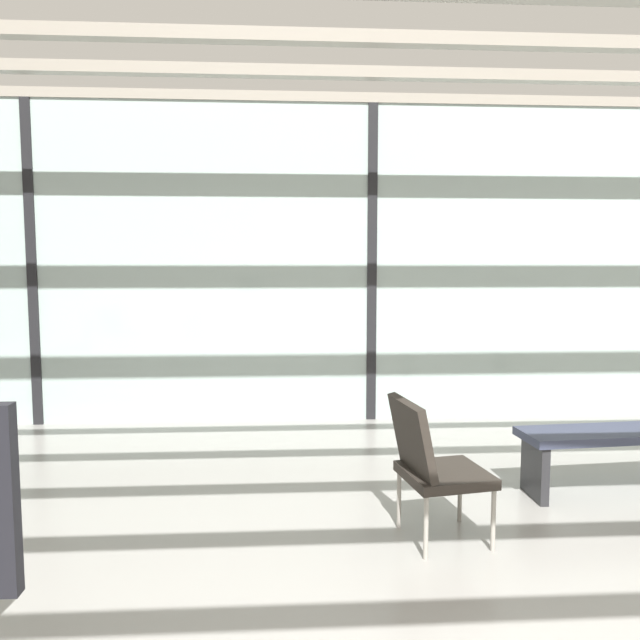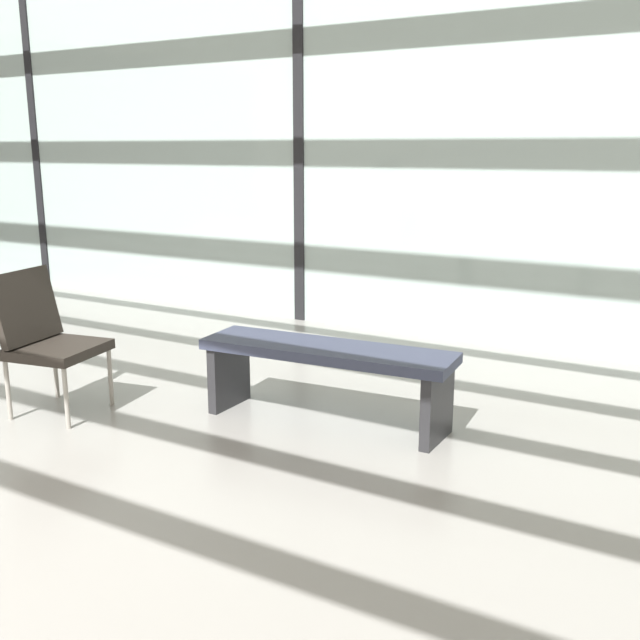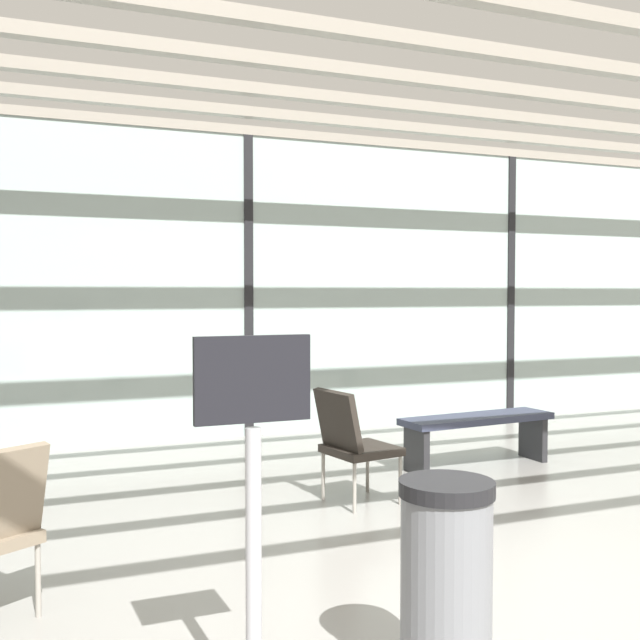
% 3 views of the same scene
% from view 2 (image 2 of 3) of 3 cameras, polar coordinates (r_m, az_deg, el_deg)
% --- Properties ---
extents(glass_curtain_wall, '(14.00, 0.08, 3.33)m').
position_cam_2_polar(glass_curtain_wall, '(6.75, -1.47, 14.00)').
color(glass_curtain_wall, '#A3B7B2').
rests_on(glass_curtain_wall, ground).
extents(window_mullion_0, '(0.10, 0.12, 3.33)m').
position_cam_2_polar(window_mullion_0, '(9.08, -21.21, 12.96)').
color(window_mullion_0, black).
rests_on(window_mullion_0, ground).
extents(window_mullion_1, '(0.10, 0.12, 3.33)m').
position_cam_2_polar(window_mullion_1, '(6.75, -1.47, 14.00)').
color(window_mullion_1, black).
rests_on(window_mullion_1, ground).
extents(parked_airplane, '(13.12, 4.27, 4.27)m').
position_cam_2_polar(parked_airplane, '(12.48, 6.22, 15.78)').
color(parked_airplane, '#B2BCD6').
rests_on(parked_airplane, ground).
extents(lounge_chair_3, '(0.60, 0.56, 0.87)m').
position_cam_2_polar(lounge_chair_3, '(4.70, -20.78, -0.97)').
color(lounge_chair_3, '#28231E').
rests_on(lounge_chair_3, ground).
extents(waiting_bench, '(1.53, 0.52, 0.47)m').
position_cam_2_polar(waiting_bench, '(4.24, 0.51, -3.44)').
color(waiting_bench, '#33384C').
rests_on(waiting_bench, ground).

